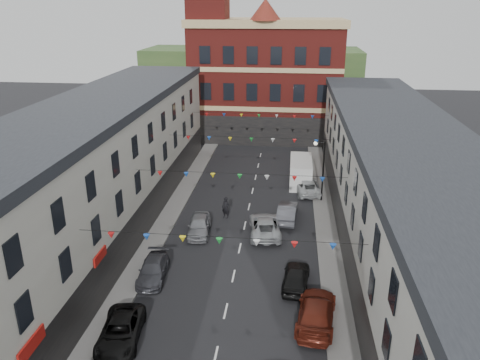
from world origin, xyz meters
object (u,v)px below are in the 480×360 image
at_px(car_left_e, 199,225).
at_px(white_van, 301,171).
at_px(car_right_d, 296,277).
at_px(car_right_e, 287,212).
at_px(street_lamp, 321,163).
at_px(car_left_c, 121,331).
at_px(car_right_f, 307,186).
at_px(pedestrian, 226,208).
at_px(moving_car, 265,225).
at_px(car_right_c, 316,312).
at_px(car_left_d, 153,270).

distance_m(car_left_e, white_van, 15.25).
xyz_separation_m(car_right_d, car_right_e, (-0.72, 10.36, 0.03)).
relative_size(street_lamp, car_left_c, 1.26).
bearing_deg(street_lamp, car_right_e, -123.72).
bearing_deg(car_right_f, street_lamp, 108.47).
distance_m(car_right_f, pedestrian, 9.98).
bearing_deg(pedestrian, white_van, 76.15).
distance_m(car_left_c, moving_car, 15.82).
xyz_separation_m(car_left_c, car_right_c, (10.99, 2.82, 0.12)).
distance_m(car_right_c, white_van, 23.36).
bearing_deg(white_van, car_right_c, -88.12).
xyz_separation_m(street_lamp, moving_car, (-4.75, -7.30, -3.16)).
relative_size(street_lamp, car_right_d, 1.42).
relative_size(car_left_d, car_right_f, 0.88).
distance_m(car_left_e, car_right_c, 14.02).
relative_size(car_right_e, pedestrian, 2.35).
bearing_deg(car_right_c, white_van, -81.51).
bearing_deg(car_right_e, car_right_d, 98.33).
relative_size(street_lamp, car_right_e, 1.31).
height_order(car_right_c, white_van, white_van).
distance_m(car_left_c, pedestrian, 17.14).
bearing_deg(car_right_f, car_right_e, 66.50).
height_order(car_left_c, car_right_d, car_right_d).
bearing_deg(car_right_f, white_van, -83.62).
height_order(car_right_c, car_right_e, car_right_c).
distance_m(car_right_c, car_right_f, 20.68).
bearing_deg(car_left_d, car_right_f, 52.34).
height_order(car_right_d, pedestrian, pedestrian).
bearing_deg(car_right_e, pedestrian, 6.22).
bearing_deg(pedestrian, car_right_e, 23.34).
height_order(car_left_c, car_right_c, car_right_c).
xyz_separation_m(street_lamp, car_right_e, (-2.95, -4.42, -3.15)).
bearing_deg(street_lamp, pedestrian, -151.26).
relative_size(car_left_d, moving_car, 0.83).
relative_size(car_right_c, car_right_f, 1.07).
height_order(car_left_d, car_right_d, car_right_d).
xyz_separation_m(car_right_e, moving_car, (-1.80, -2.88, -0.01)).
distance_m(street_lamp, white_van, 5.76).
xyz_separation_m(car_right_d, pedestrian, (-6.16, 10.18, 0.25)).
xyz_separation_m(moving_car, pedestrian, (-3.64, 2.70, 0.23)).
relative_size(street_lamp, car_right_c, 1.12).
bearing_deg(car_right_e, white_van, -93.33).
height_order(car_left_e, white_van, white_van).
relative_size(car_left_c, car_left_d, 1.08).
xyz_separation_m(car_right_f, pedestrian, (-7.34, -6.76, 0.28)).
distance_m(car_left_d, car_right_d, 9.82).
distance_m(car_left_c, car_right_c, 11.35).
distance_m(car_left_e, car_right_e, 7.98).
bearing_deg(white_van, car_right_d, -91.25).
xyz_separation_m(street_lamp, car_right_f, (-1.05, 2.16, -3.21)).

